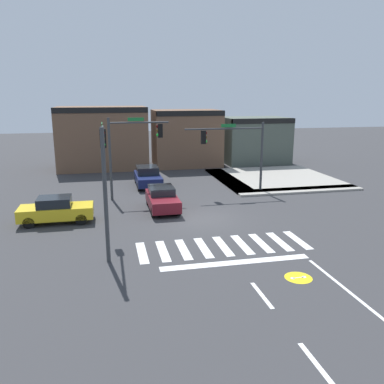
% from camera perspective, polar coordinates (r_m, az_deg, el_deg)
% --- Properties ---
extents(ground_plane, '(120.00, 120.00, 0.00)m').
position_cam_1_polar(ground_plane, '(23.72, 1.37, -3.87)').
color(ground_plane, '#353538').
extents(crosswalk_near, '(8.33, 2.65, 0.01)m').
position_cam_1_polar(crosswalk_near, '(19.63, 4.48, -7.74)').
color(crosswalk_near, silver).
rests_on(crosswalk_near, ground_plane).
extents(lane_markings, '(6.80, 24.25, 0.01)m').
position_cam_1_polar(lane_markings, '(13.34, 20.07, -19.76)').
color(lane_markings, white).
rests_on(lane_markings, ground_plane).
extents(bike_detector_marking, '(1.11, 1.11, 0.01)m').
position_cam_1_polar(bike_detector_marking, '(16.96, 15.04, -11.80)').
color(bike_detector_marking, yellow).
rests_on(bike_detector_marking, ground_plane).
extents(curb_corner_northeast, '(10.00, 10.60, 0.15)m').
position_cam_1_polar(curb_corner_northeast, '(35.03, 11.30, 1.79)').
color(curb_corner_northeast, '#9E998E').
rests_on(curb_corner_northeast, ground_plane).
extents(storefront_row, '(23.72, 5.58, 6.08)m').
position_cam_1_polar(storefront_row, '(41.30, -3.39, 7.72)').
color(storefront_row, brown).
rests_on(storefront_row, ground_plane).
extents(traffic_signal_southwest, '(0.32, 4.67, 5.95)m').
position_cam_1_polar(traffic_signal_southwest, '(18.76, -12.55, 4.08)').
color(traffic_signal_southwest, '#383A3D').
rests_on(traffic_signal_southwest, ground_plane).
extents(traffic_signal_northeast, '(5.97, 0.32, 5.26)m').
position_cam_1_polar(traffic_signal_northeast, '(29.37, 6.12, 6.84)').
color(traffic_signal_northeast, '#383A3D').
rests_on(traffic_signal_northeast, ground_plane).
extents(traffic_signal_northwest, '(4.19, 0.32, 5.71)m').
position_cam_1_polar(traffic_signal_northwest, '(27.89, -8.62, 6.95)').
color(traffic_signal_northwest, '#383A3D').
rests_on(traffic_signal_northwest, ground_plane).
extents(car_yellow, '(4.13, 1.73, 1.52)m').
position_cam_1_polar(car_yellow, '(24.13, -18.97, -2.46)').
color(car_yellow, gold).
rests_on(car_yellow, ground_plane).
extents(car_navy, '(1.93, 4.30, 1.55)m').
position_cam_1_polar(car_navy, '(32.31, -6.37, 2.23)').
color(car_navy, '#141E4C').
rests_on(car_navy, ground_plane).
extents(car_maroon, '(1.77, 4.13, 1.44)m').
position_cam_1_polar(car_maroon, '(25.49, -4.30, -0.94)').
color(car_maroon, maroon).
rests_on(car_maroon, ground_plane).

